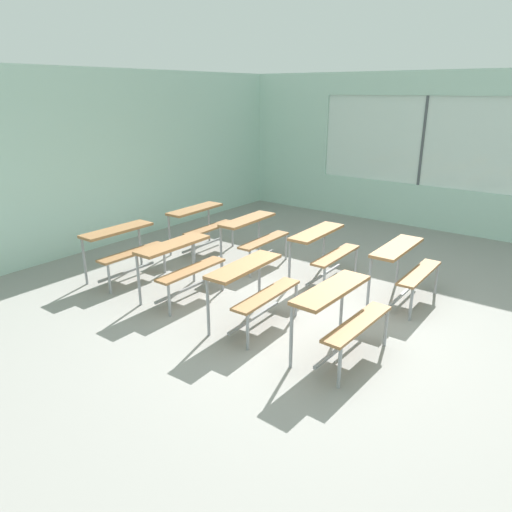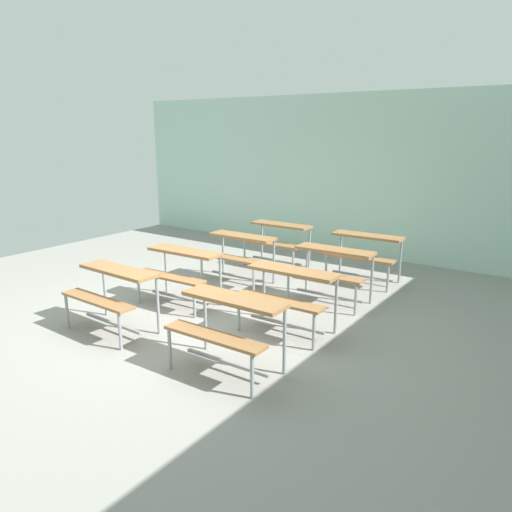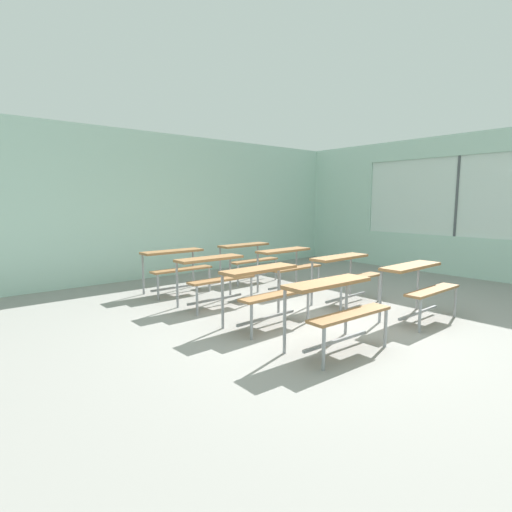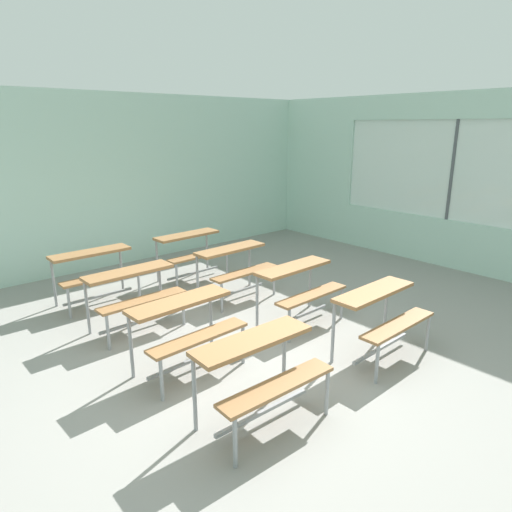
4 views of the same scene
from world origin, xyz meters
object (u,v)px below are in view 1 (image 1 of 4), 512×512
object	(u,v)px
desk_bench_r0c0	(340,307)
desk_bench_r1c0	(252,281)
desk_bench_r3c0	(123,242)
desk_bench_r0c1	(404,260)
desk_bench_r2c0	(180,258)
desk_bench_r2c1	(253,230)
desk_bench_r3c1	(200,219)
desk_bench_r1c1	(323,244)

from	to	relation	value
desk_bench_r0c0	desk_bench_r1c0	distance (m)	1.14
desk_bench_r1c0	desk_bench_r3c0	size ratio (longest dim) A/B	1.02
desk_bench_r0c1	desk_bench_r1c0	bearing A→B (deg)	145.86
desk_bench_r0c0	desk_bench_r2c0	world-z (taller)	same
desk_bench_r0c0	desk_bench_r2c1	world-z (taller)	same
desk_bench_r0c0	desk_bench_r3c1	size ratio (longest dim) A/B	1.00
desk_bench_r0c1	desk_bench_r1c0	xyz separation A→B (m)	(-1.74, 1.15, 0.00)
desk_bench_r2c1	desk_bench_r1c0	bearing A→B (deg)	-144.27
desk_bench_r0c1	desk_bench_r3c0	size ratio (longest dim) A/B	1.01
desk_bench_r1c0	desk_bench_r3c1	world-z (taller)	same
desk_bench_r0c0	desk_bench_r3c1	world-z (taller)	same
desk_bench_r2c0	desk_bench_r3c0	world-z (taller)	same
desk_bench_r2c1	desk_bench_r3c1	xyz separation A→B (m)	(-0.00, 1.15, 0.00)
desk_bench_r3c0	desk_bench_r1c0	bearing A→B (deg)	-90.98
desk_bench_r0c1	desk_bench_r2c0	distance (m)	2.93
desk_bench_r1c1	desk_bench_r3c0	world-z (taller)	same
desk_bench_r0c1	desk_bench_r3c1	xyz separation A→B (m)	(-0.09, 3.55, 0.00)
desk_bench_r2c1	desk_bench_r3c1	distance (m)	1.15
desk_bench_r3c0	desk_bench_r3c1	distance (m)	1.61
desk_bench_r1c0	desk_bench_r2c0	bearing A→B (deg)	85.68
desk_bench_r0c1	desk_bench_r1c1	distance (m)	1.18
desk_bench_r1c0	desk_bench_r3c1	xyz separation A→B (m)	(1.65, 2.40, 0.00)
desk_bench_r1c0	desk_bench_r1c1	size ratio (longest dim) A/B	1.01
desk_bench_r2c1	desk_bench_r3c0	size ratio (longest dim) A/B	1.01
desk_bench_r1c0	desk_bench_r3c0	bearing A→B (deg)	87.20
desk_bench_r1c1	desk_bench_r2c1	size ratio (longest dim) A/B	1.00
desk_bench_r1c0	desk_bench_r3c1	distance (m)	2.91
desk_bench_r1c0	desk_bench_r1c1	distance (m)	1.71
desk_bench_r2c0	desk_bench_r3c0	xyz separation A→B (m)	(-0.02, 1.16, 0.00)
desk_bench_r0c1	desk_bench_r1c0	distance (m)	2.08
desk_bench_r3c0	desk_bench_r3c1	size ratio (longest dim) A/B	0.99
desk_bench_r1c0	desk_bench_r1c1	bearing A→B (deg)	-0.84
desk_bench_r0c0	desk_bench_r1c1	bearing A→B (deg)	36.28
desk_bench_r0c0	desk_bench_r0c1	bearing A→B (deg)	1.49
desk_bench_r0c0	desk_bench_r1c1	size ratio (longest dim) A/B	1.01
desk_bench_r0c1	desk_bench_r3c0	world-z (taller)	same
desk_bench_r3c1	desk_bench_r0c0	bearing A→B (deg)	-116.72
desk_bench_r0c0	desk_bench_r3c0	xyz separation A→B (m)	(0.04, 3.55, 0.00)
desk_bench_r1c1	desk_bench_r3c1	distance (m)	2.37
desk_bench_r2c0	desk_bench_r3c0	distance (m)	1.16
desk_bench_r0c1	desk_bench_r3c1	size ratio (longest dim) A/B	0.99
desk_bench_r0c1	desk_bench_r1c0	size ratio (longest dim) A/B	0.99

